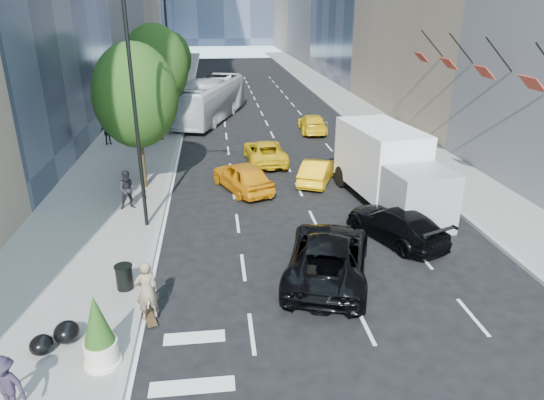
{
  "coord_description": "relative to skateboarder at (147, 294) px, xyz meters",
  "views": [
    {
      "loc": [
        -3.32,
        -15.98,
        9.11
      ],
      "look_at": [
        -1.09,
        2.67,
        1.6
      ],
      "focal_mm": 32.0,
      "sensor_mm": 36.0,
      "label": 1
    }
  ],
  "objects": [
    {
      "name": "trash_can",
      "position": [
        -1.0,
        1.77,
        -0.4
      ],
      "size": [
        0.56,
        0.56,
        0.84
      ],
      "primitive_type": "cylinder",
      "color": "black",
      "rests_on": "sidewalk_left"
    },
    {
      "name": "taxi_d",
      "position": [
        9.8,
        23.49,
        -0.3
      ],
      "size": [
        2.21,
        4.77,
        1.35
      ],
      "primitive_type": "imported",
      "rotation": [
        0.0,
        0.0,
        3.07
      ],
      "color": "yellow",
      "rests_on": "ground"
    },
    {
      "name": "pedestrian_b",
      "position": [
        -5.13,
        20.99,
        0.04
      ],
      "size": [
        1.02,
        0.45,
        1.72
      ],
      "primitive_type": "imported",
      "rotation": [
        0.0,
        0.0,
        3.17
      ],
      "color": "black",
      "rests_on": "sidewalk_left"
    },
    {
      "name": "tree_near",
      "position": [
        -1.6,
        11.99,
        4.0
      ],
      "size": [
        4.2,
        4.2,
        7.46
      ],
      "color": "black",
      "rests_on": "sidewalk_left"
    },
    {
      "name": "pedestrian_a",
      "position": [
        -1.92,
        9.01,
        0.12
      ],
      "size": [
        1.05,
        0.9,
        1.89
      ],
      "primitive_type": "imported",
      "rotation": [
        0.0,
        0.0,
        0.22
      ],
      "color": "black",
      "rests_on": "sidewalk_left"
    },
    {
      "name": "skateboarder",
      "position": [
        0.0,
        0.0,
        0.0
      ],
      "size": [
        0.82,
        0.66,
        1.95
      ],
      "primitive_type": "imported",
      "rotation": [
        0.0,
        0.0,
        3.45
      ],
      "color": "#846D52",
      "rests_on": "ground"
    },
    {
      "name": "garbage_bags",
      "position": [
        -2.42,
        -1.1,
        -0.53
      ],
      "size": [
        1.24,
        1.19,
        0.61
      ],
      "color": "black",
      "rests_on": "sidewalk_left"
    },
    {
      "name": "pedestrian_c",
      "position": [
        -2.82,
        -3.53,
        -0.02
      ],
      "size": [
        1.17,
        0.89,
        1.6
      ],
      "primitive_type": "imported",
      "rotation": [
        0.0,
        0.0,
        -0.32
      ],
      "color": "#291F2F",
      "rests_on": "sidewalk_left"
    },
    {
      "name": "tree_far",
      "position": [
        -1.6,
        34.99,
        3.65
      ],
      "size": [
        3.9,
        3.9,
        6.92
      ],
      "color": "black",
      "rests_on": "sidewalk_left"
    },
    {
      "name": "facade_flags",
      "position": [
        16.24,
        12.99,
        5.21
      ],
      "size": [
        1.85,
        13.3,
        2.05
      ],
      "color": "black",
      "rests_on": "ground"
    },
    {
      "name": "taxi_a",
      "position": [
        3.6,
        11.2,
        -0.19
      ],
      "size": [
        3.46,
        4.94,
        1.56
      ],
      "primitive_type": "imported",
      "rotation": [
        0.0,
        0.0,
        3.53
      ],
      "color": "orange",
      "rests_on": "ground"
    },
    {
      "name": "black_sedan_mercedes",
      "position": [
        9.58,
        4.61,
        -0.27
      ],
      "size": [
        3.7,
        5.26,
        1.41
      ],
      "primitive_type": "imported",
      "rotation": [
        0.0,
        0.0,
        3.54
      ],
      "color": "black",
      "rests_on": "ground"
    },
    {
      "name": "black_sedan_lincoln",
      "position": [
        6.1,
        1.99,
        -0.14
      ],
      "size": [
        4.4,
        6.53,
        1.66
      ],
      "primitive_type": "imported",
      "rotation": [
        0.0,
        0.0,
        2.84
      ],
      "color": "black",
      "rests_on": "ground"
    },
    {
      "name": "ground",
      "position": [
        5.6,
        2.99,
        -0.97
      ],
      "size": [
        160.0,
        160.0,
        0.0
      ],
      "primitive_type": "plane",
      "color": "black",
      "rests_on": "ground"
    },
    {
      "name": "lamp_near",
      "position": [
        -0.72,
        6.99,
        4.84
      ],
      "size": [
        2.13,
        0.22,
        10.0
      ],
      "color": "black",
      "rests_on": "sidewalk_left"
    },
    {
      "name": "sidewalk_right",
      "position": [
        15.6,
        32.99,
        -0.9
      ],
      "size": [
        4.0,
        120.0,
        0.15
      ],
      "primitive_type": "cube",
      "color": "slate",
      "rests_on": "ground"
    },
    {
      "name": "sidewalk_left",
      "position": [
        -3.4,
        32.99,
        -0.9
      ],
      "size": [
        6.0,
        120.0,
        0.15
      ],
      "primitive_type": "cube",
      "color": "slate",
      "rests_on": "ground"
    },
    {
      "name": "traffic_signal",
      "position": [
        -0.8,
        42.99,
        3.26
      ],
      "size": [
        2.48,
        0.53,
        5.2
      ],
      "color": "black",
      "rests_on": "sidewalk_left"
    },
    {
      "name": "city_bus",
      "position": [
        1.92,
        28.89,
        0.76
      ],
      "size": [
        6.6,
        12.72,
        3.46
      ],
      "primitive_type": "imported",
      "rotation": [
        0.0,
        0.0,
        -0.31
      ],
      "color": "silver",
      "rests_on": "ground"
    },
    {
      "name": "taxi_c",
      "position": [
        5.3,
        15.99,
        -0.27
      ],
      "size": [
        2.51,
        5.11,
        1.4
      ],
      "primitive_type": "imported",
      "rotation": [
        0.0,
        0.0,
        3.18
      ],
      "color": "#E5B60C",
      "rests_on": "ground"
    },
    {
      "name": "planter_shrub",
      "position": [
        -1.0,
        -2.01,
        0.19
      ],
      "size": [
        0.89,
        0.89,
        2.13
      ],
      "color": "beige",
      "rests_on": "sidewalk_left"
    },
    {
      "name": "box_truck",
      "position": [
        10.55,
        8.47,
        0.89
      ],
      "size": [
        3.76,
        7.97,
        3.67
      ],
      "rotation": [
        0.0,
        0.0,
        0.13
      ],
      "color": "white",
      "rests_on": "ground"
    },
    {
      "name": "lamp_far",
      "position": [
        -0.72,
        24.99,
        4.84
      ],
      "size": [
        2.13,
        0.22,
        10.0
      ],
      "color": "black",
      "rests_on": "sidewalk_left"
    },
    {
      "name": "tree_mid",
      "position": [
        -1.6,
        21.99,
        4.34
      ],
      "size": [
        4.5,
        4.5,
        7.99
      ],
      "color": "black",
      "rests_on": "sidewalk_left"
    },
    {
      "name": "taxi_b",
      "position": [
        7.79,
        11.99,
        -0.31
      ],
      "size": [
        2.9,
        4.27,
        1.33
      ],
      "primitive_type": "imported",
      "rotation": [
        0.0,
        0.0,
        2.73
      ],
      "color": "#FFB50D",
      "rests_on": "ground"
    }
  ]
}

